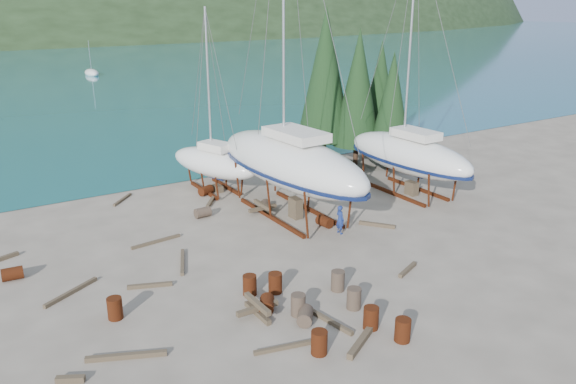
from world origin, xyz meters
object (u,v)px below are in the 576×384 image
small_sailboat_shore (214,162)px  large_sailboat_near (290,161)px  worker (340,220)px  large_sailboat_far (409,154)px

small_sailboat_shore → large_sailboat_near: bearing=-94.0°
large_sailboat_near → worker: large_sailboat_near is taller
small_sailboat_shore → worker: 10.53m
worker → large_sailboat_near: bearing=10.4°
small_sailboat_shore → worker: bearing=-95.6°
large_sailboat_near → worker: size_ratio=12.59×
small_sailboat_shore → worker: (2.43, -10.18, -1.10)m
large_sailboat_far → small_sailboat_shore: 12.41m
large_sailboat_far → small_sailboat_shore: large_sailboat_far is taller
large_sailboat_near → large_sailboat_far: large_sailboat_near is taller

